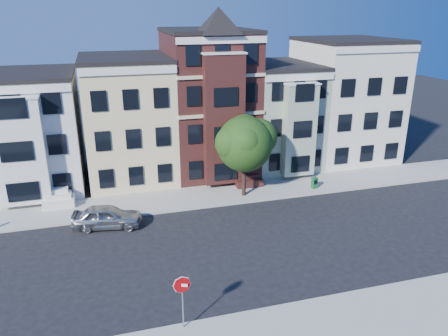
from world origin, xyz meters
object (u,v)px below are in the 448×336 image
object	(u,v)px
street_tree	(245,148)
parked_car	(107,217)
newspaper_box	(314,183)
stop_sign	(183,299)

from	to	relation	value
street_tree	parked_car	bearing A→B (deg)	-167.73
street_tree	newspaper_box	xyz separation A→B (m)	(5.94, -0.23, -3.43)
stop_sign	parked_car	bearing A→B (deg)	124.57
street_tree	newspaper_box	distance (m)	6.86
parked_car	newspaper_box	xyz separation A→B (m)	(16.33, 2.03, -0.17)
parked_car	stop_sign	size ratio (longest dim) A/B	1.49
stop_sign	street_tree	bearing A→B (deg)	81.06
newspaper_box	street_tree	bearing A→B (deg)	167.38
street_tree	parked_car	xyz separation A→B (m)	(-10.39, -2.26, -3.25)
parked_car	newspaper_box	size ratio (longest dim) A/B	5.03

